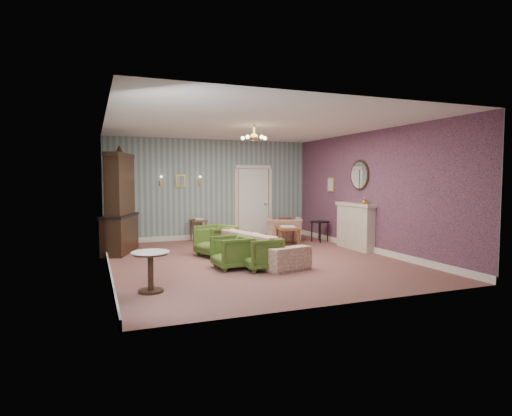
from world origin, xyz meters
name	(u,v)px	position (x,y,z in m)	size (l,w,h in m)	color
floor	(254,260)	(0.00, 0.00, 0.00)	(7.00, 7.00, 0.00)	#84544C
ceiling	(254,125)	(0.00, 0.00, 2.90)	(7.00, 7.00, 0.00)	white
wall_back	(211,189)	(0.00, 3.50, 1.45)	(6.00, 6.00, 0.00)	slate
wall_front	(345,201)	(0.00, -3.50, 1.45)	(6.00, 6.00, 0.00)	slate
wall_left	(106,195)	(-3.00, 0.00, 1.45)	(7.00, 7.00, 0.00)	slate
wall_right	(370,192)	(3.00, 0.00, 1.45)	(7.00, 7.00, 0.00)	slate
wall_right_floral	(370,192)	(2.98, 0.00, 1.45)	(7.00, 7.00, 0.00)	#A85460
door	(253,201)	(1.30, 3.46, 1.08)	(1.12, 0.12, 2.16)	white
olive_chair_a	(261,252)	(-0.24, -0.97, 0.35)	(0.69, 0.64, 0.71)	#436021
olive_chair_b	(232,251)	(-0.72, -0.67, 0.35)	(0.68, 0.64, 0.70)	#436021
olive_chair_c	(216,239)	(-0.65, 0.75, 0.39)	(0.76, 0.71, 0.78)	#436021
sofa_chintz	(260,242)	(0.00, -0.32, 0.44)	(2.27, 0.66, 0.89)	#94433C
wingback_chair	(284,225)	(1.82, 2.38, 0.43)	(0.99, 0.65, 0.87)	#94433C
dresser	(119,200)	(-2.65, 1.98, 1.25)	(0.52, 1.50, 2.50)	black
fireplace	(355,226)	(2.86, 0.40, 0.58)	(0.30, 1.40, 1.16)	beige
mantel_vase	(365,201)	(2.84, 0.00, 1.23)	(0.15, 0.15, 0.15)	gold
oval_mirror	(359,175)	(2.96, 0.40, 1.85)	(0.04, 0.76, 0.84)	white
framed_print	(331,185)	(2.97, 1.75, 1.60)	(0.04, 0.34, 0.42)	gold
coffee_table	(287,236)	(1.53, 1.52, 0.26)	(0.56, 1.01, 0.51)	brown
side_table_black	(320,232)	(2.65, 1.79, 0.29)	(0.39, 0.39, 0.58)	black
pedestal_table	(151,272)	(-2.44, -1.87, 0.32)	(0.59, 0.59, 0.64)	black
nesting_table	(198,229)	(-0.47, 3.15, 0.33)	(0.40, 0.51, 0.67)	brown
gilt_mirror_back	(181,181)	(-0.90, 3.46, 1.70)	(0.28, 0.06, 0.36)	gold
sconce_left	(161,181)	(-1.45, 3.44, 1.70)	(0.16, 0.12, 0.30)	gold
sconce_right	(200,181)	(-0.35, 3.44, 1.70)	(0.16, 0.12, 0.30)	gold
chandelier	(254,138)	(0.00, 0.00, 2.63)	(0.56, 0.56, 0.36)	gold
burgundy_cushion	(284,224)	(1.77, 2.23, 0.48)	(0.38, 0.10, 0.38)	maroon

